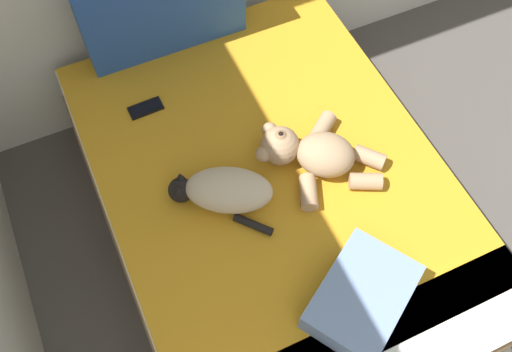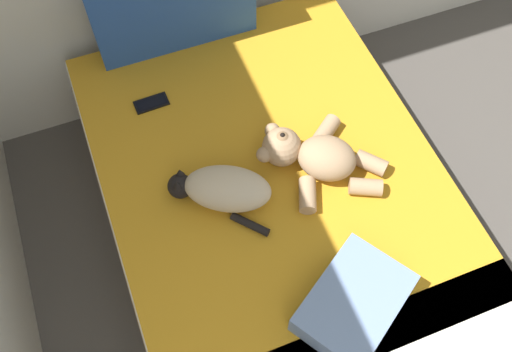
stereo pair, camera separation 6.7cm
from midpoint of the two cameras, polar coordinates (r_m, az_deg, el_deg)
bed at (r=2.54m, az=0.84°, el=-3.03°), size 1.39×1.90×0.55m
patterned_cushion at (r=2.62m, az=-10.17°, el=16.38°), size 0.73×0.14×0.44m
cat at (r=2.18m, az=-4.12°, el=-1.48°), size 0.41×0.38×0.15m
teddy_bear at (r=2.27m, az=4.86°, el=2.31°), size 0.50×0.44×0.17m
cell_phone at (r=2.53m, az=-11.81°, el=6.70°), size 0.15×0.08×0.01m
throw_pillow at (r=2.05m, az=9.71°, el=-11.98°), size 0.49×0.45×0.11m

